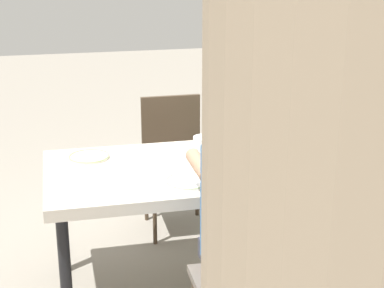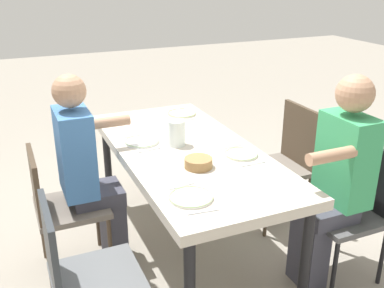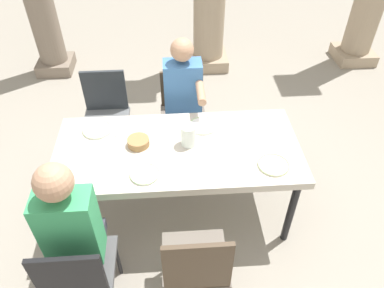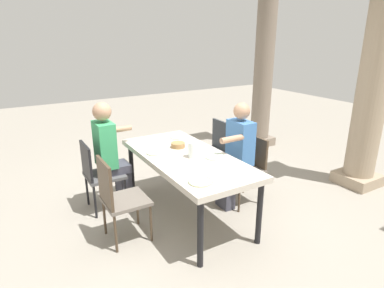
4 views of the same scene
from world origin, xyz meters
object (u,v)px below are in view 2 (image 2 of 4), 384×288
object	(u,v)px
diner_woman_green	(336,177)
water_pitcher	(177,134)
bread_basket	(198,163)
chair_mid_south	(286,158)
chair_mid_north	(59,203)
plate_1	(241,154)
dining_table	(187,158)
diner_man_white	(87,169)
plate_0	(191,197)
chair_west_south	(354,204)
plate_3	(182,113)
chair_west_north	(80,272)
plate_2	(142,142)

from	to	relation	value
diner_woman_green	water_pitcher	world-z (taller)	diner_woman_green
bread_basket	chair_mid_south	bearing A→B (deg)	-67.42
chair_mid_north	plate_1	xyz separation A→B (m)	(-0.32, -1.13, 0.27)
dining_table	chair_mid_south	size ratio (longest dim) A/B	2.06
chair_mid_south	diner_man_white	world-z (taller)	diner_man_white
bread_basket	diner_man_white	bearing A→B (deg)	57.53
plate_0	plate_1	bearing A→B (deg)	-52.72
chair_mid_south	bread_basket	xyz separation A→B (m)	(-0.38, 0.91, 0.28)
dining_table	plate_0	size ratio (longest dim) A/B	8.11
chair_west_south	chair_mid_north	xyz separation A→B (m)	(0.76, 1.71, 0.00)
chair_mid_south	plate_3	xyz separation A→B (m)	(0.62, 0.61, 0.26)
plate_0	water_pitcher	xyz separation A→B (m)	(0.73, -0.21, 0.07)
chair_mid_north	chair_west_south	bearing A→B (deg)	-113.89
chair_mid_north	plate_1	world-z (taller)	chair_mid_north
diner_woman_green	plate_0	size ratio (longest dim) A/B	5.74
chair_west_north	plate_2	xyz separation A→B (m)	(0.90, -0.61, 0.27)
water_pitcher	diner_man_white	bearing A→B (deg)	90.67
diner_man_white	water_pitcher	bearing A→B (deg)	-89.33
chair_west_south	diner_man_white	size ratio (longest dim) A/B	0.66
plate_0	plate_1	size ratio (longest dim) A/B	1.10
chair_west_north	bread_basket	distance (m)	0.93
chair_west_north	water_pitcher	distance (m)	1.17
diner_woman_green	water_pitcher	bearing A→B (deg)	43.12
plate_2	bread_basket	bearing A→B (deg)	-159.89
dining_table	bread_basket	world-z (taller)	bread_basket
diner_woman_green	chair_west_south	bearing A→B (deg)	-89.09
chair_mid_north	water_pitcher	xyz separation A→B (m)	(0.01, -0.81, 0.34)
dining_table	diner_woman_green	distance (m)	0.96
diner_man_white	chair_west_south	bearing A→B (deg)	-116.69
dining_table	water_pitcher	distance (m)	0.17
chair_west_north	chair_mid_north	size ratio (longest dim) A/B	1.04
chair_mid_south	chair_west_south	bearing A→B (deg)	179.64
chair_mid_north	water_pitcher	bearing A→B (deg)	-89.28
diner_woman_green	diner_man_white	xyz separation A→B (m)	(0.76, 1.33, -0.02)
chair_mid_south	plate_1	distance (m)	0.72
chair_west_south	water_pitcher	distance (m)	1.23
dining_table	plate_2	size ratio (longest dim) A/B	8.13
plate_2	water_pitcher	size ratio (longest dim) A/B	1.33
plate_1	chair_west_south	bearing A→B (deg)	-126.62
chair_west_south	chair_mid_south	distance (m)	0.76
plate_2	water_pitcher	world-z (taller)	water_pitcher
chair_west_north	plate_0	size ratio (longest dim) A/B	3.81
plate_0	plate_2	distance (m)	0.87
chair_west_south	water_pitcher	size ratio (longest dim) A/B	4.99
chair_mid_north	diner_man_white	size ratio (longest dim) A/B	0.65
plate_2	plate_3	distance (m)	0.68
chair_west_north	plate_1	distance (m)	1.24
chair_mid_south	diner_man_white	bearing A→B (deg)	89.89
plate_0	diner_woman_green	bearing A→B (deg)	-92.22
chair_mid_north	water_pitcher	size ratio (longest dim) A/B	4.90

